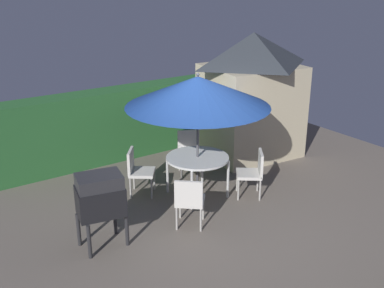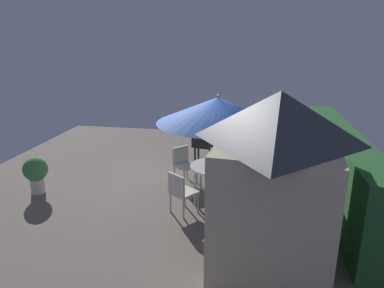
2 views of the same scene
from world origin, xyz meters
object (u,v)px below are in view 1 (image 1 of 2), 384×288
at_px(chair_near_shed, 190,199).
at_px(patio_umbrella, 198,91).
at_px(chair_far_side, 254,171).
at_px(chair_toward_hedge, 189,149).
at_px(patio_table, 197,160).
at_px(bbq_grill, 100,196).
at_px(chair_toward_house, 138,169).
at_px(garden_shed, 251,94).

bearing_deg(chair_near_shed, patio_umbrella, 48.60).
bearing_deg(chair_far_side, chair_toward_hedge, 102.61).
xyz_separation_m(patio_umbrella, chair_far_side, (0.85, -0.63, -1.52)).
xyz_separation_m(patio_table, bbq_grill, (-2.22, -0.60, 0.13)).
xyz_separation_m(patio_umbrella, chair_toward_house, (-0.91, 0.69, -1.52)).
bearing_deg(chair_far_side, garden_shed, 50.63).
bearing_deg(chair_toward_house, chair_toward_hedge, 12.18).
xyz_separation_m(patio_table, patio_umbrella, (0.00, 0.00, 1.32)).
bearing_deg(chair_near_shed, chair_toward_hedge, 55.83).
xyz_separation_m(garden_shed, chair_far_side, (-1.43, -1.74, -0.91)).
bearing_deg(chair_toward_house, chair_far_side, -36.84).
bearing_deg(patio_table, chair_toward_hedge, 63.78).
height_order(chair_far_side, chair_toward_house, same).
height_order(chair_toward_hedge, chair_toward_house, same).
distance_m(bbq_grill, chair_far_side, 3.09).
relative_size(garden_shed, patio_umbrella, 1.07).
distance_m(chair_near_shed, chair_toward_house, 1.60).
bearing_deg(garden_shed, patio_umbrella, -153.98).
bearing_deg(patio_table, garden_shed, 26.02).
relative_size(bbq_grill, chair_far_side, 1.33).
xyz_separation_m(chair_toward_hedge, chair_toward_house, (-1.40, -0.30, 0.00)).
relative_size(garden_shed, patio_table, 2.38).
height_order(patio_table, chair_toward_hedge, chair_toward_hedge).
distance_m(chair_near_shed, chair_toward_hedge, 2.29).
height_order(patio_table, chair_toward_house, chair_toward_house).
xyz_separation_m(chair_near_shed, chair_far_side, (1.65, 0.28, 0.00)).
bearing_deg(patio_umbrella, garden_shed, 26.02).
distance_m(patio_table, chair_toward_house, 1.16).
xyz_separation_m(patio_umbrella, chair_near_shed, (-0.80, -0.91, -1.52)).
xyz_separation_m(patio_umbrella, chair_toward_hedge, (0.49, 0.99, -1.52)).
bearing_deg(chair_near_shed, chair_far_side, 9.64).
bearing_deg(garden_shed, bbq_grill, -159.19).
bearing_deg(chair_toward_hedge, chair_far_side, -77.39).
bearing_deg(patio_umbrella, patio_table, -135.00).
bearing_deg(patio_umbrella, bbq_grill, -164.93).
relative_size(patio_table, chair_toward_hedge, 1.31).
relative_size(patio_table, chair_far_side, 1.31).
height_order(bbq_grill, chair_toward_house, bbq_grill).
bearing_deg(patio_umbrella, chair_toward_hedge, 63.78).
distance_m(garden_shed, chair_toward_house, 3.34).
xyz_separation_m(patio_table, chair_toward_house, (-0.91, 0.69, -0.20)).
distance_m(garden_shed, chair_near_shed, 3.79).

